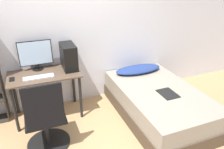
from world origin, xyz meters
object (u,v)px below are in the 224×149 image
Objects in this scene: office_chair at (46,124)px; keyboard at (39,77)px; bed at (158,102)px; monitor at (36,54)px; pc_tower at (69,56)px.

office_chair reaches higher than keyboard.
monitor is (-1.73, 0.87, 0.77)m from bed.
keyboard is (-0.02, -0.33, -0.25)m from monitor.
office_chair is 1.15m from monitor.
office_chair is 0.74m from keyboard.
keyboard is at bearing -158.61° from pc_tower.
bed is at bearing 3.13° from office_chair.
monitor is 1.19× the size of pc_tower.
bed is 1.91m from keyboard.
pc_tower is (-1.25, 0.74, 0.72)m from bed.
office_chair is at bearing -121.43° from pc_tower.
bed is at bearing -30.42° from pc_tower.
office_chair is at bearing -91.06° from keyboard.
keyboard is at bearing -92.64° from monitor.
keyboard is at bearing 88.94° from office_chair.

